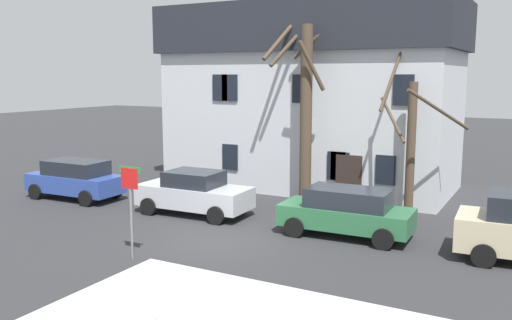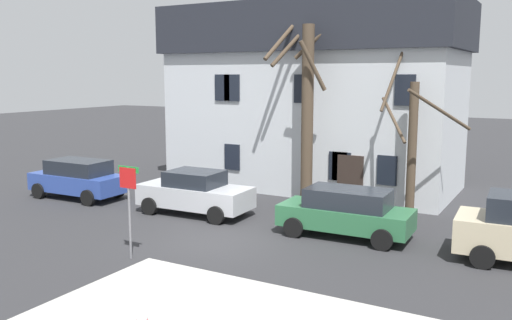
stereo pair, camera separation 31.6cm
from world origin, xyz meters
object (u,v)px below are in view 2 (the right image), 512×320
at_px(car_green_wagon, 346,212).
at_px(street_sign_pole, 129,194).
at_px(car_silver_sedan, 195,193).
at_px(tree_bare_mid, 412,142).
at_px(car_blue_wagon, 78,178).
at_px(bicycle_leaning, 183,185).
at_px(tree_bare_near, 307,103).
at_px(building_main, 314,95).

relative_size(car_green_wagon, street_sign_pole, 1.61).
xyz_separation_m(car_silver_sedan, car_green_wagon, (6.18, 0.01, 0.00)).
distance_m(car_silver_sedan, car_green_wagon, 6.18).
height_order(tree_bare_mid, car_blue_wagon, tree_bare_mid).
relative_size(tree_bare_mid, car_silver_sedan, 1.48).
height_order(car_blue_wagon, car_green_wagon, car_blue_wagon).
xyz_separation_m(car_blue_wagon, bicycle_leaning, (3.34, 3.19, -0.52)).
bearing_deg(car_green_wagon, bicycle_leaning, 162.03).
relative_size(car_green_wagon, bicycle_leaning, 2.68).
bearing_deg(car_green_wagon, tree_bare_near, 131.05).
distance_m(car_silver_sedan, street_sign_pole, 5.52).
height_order(building_main, car_blue_wagon, building_main).
distance_m(tree_bare_mid, street_sign_pole, 10.73).
bearing_deg(tree_bare_near, car_blue_wagon, -157.35).
relative_size(building_main, street_sign_pole, 4.99).
height_order(tree_bare_near, car_silver_sedan, tree_bare_near).
height_order(car_blue_wagon, car_silver_sedan, car_silver_sedan).
distance_m(tree_bare_near, car_green_wagon, 5.80).
distance_m(tree_bare_near, bicycle_leaning, 7.06).
xyz_separation_m(car_blue_wagon, street_sign_pole, (7.56, -4.96, 1.05)).
distance_m(car_blue_wagon, car_green_wagon, 12.31).
bearing_deg(street_sign_pole, tree_bare_mid, 56.21).
height_order(tree_bare_mid, car_green_wagon, tree_bare_mid).
bearing_deg(building_main, bicycle_leaning, -134.37).
xyz_separation_m(tree_bare_near, street_sign_pole, (-1.65, -8.80, -2.29)).
bearing_deg(car_blue_wagon, car_green_wagon, 1.29).
distance_m(tree_bare_near, car_blue_wagon, 10.52).
relative_size(building_main, tree_bare_near, 1.70).
bearing_deg(tree_bare_near, building_main, 109.85).
xyz_separation_m(street_sign_pole, bicycle_leaning, (-4.22, 8.15, -1.57)).
distance_m(car_blue_wagon, car_silver_sedan, 6.14).
height_order(tree_bare_mid, street_sign_pole, tree_bare_mid).
distance_m(building_main, street_sign_pole, 12.94).
xyz_separation_m(tree_bare_near, car_green_wagon, (3.10, -3.56, -3.37)).
distance_m(car_green_wagon, street_sign_pole, 7.15).
xyz_separation_m(tree_bare_near, bicycle_leaning, (-5.87, -0.65, -3.86)).
bearing_deg(bicycle_leaning, street_sign_pole, -62.61).
bearing_deg(street_sign_pole, tree_bare_near, 79.37).
bearing_deg(bicycle_leaning, car_silver_sedan, -46.31).
bearing_deg(car_silver_sedan, car_green_wagon, 0.13).
relative_size(tree_bare_mid, bicycle_leaning, 4.04).
bearing_deg(building_main, car_silver_sedan, -102.56).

